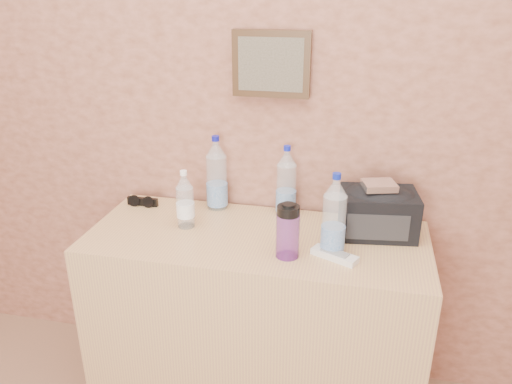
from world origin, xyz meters
The scene contains 11 objects.
picture_frame centered at (0.04, 1.98, 1.40)m, with size 0.30×0.03×0.25m, color #382311, non-canonical shape.
dresser centered at (0.04, 1.71, 0.40)m, with size 1.28×0.53×0.80m, color tan.
pet_large_b centered at (-0.18, 1.93, 0.94)m, with size 0.09×0.09×0.31m.
pet_large_c centered at (0.12, 1.93, 0.93)m, with size 0.08×0.08×0.29m.
pet_large_d centered at (0.33, 1.65, 0.93)m, with size 0.08×0.08×0.30m.
pet_small centered at (-0.24, 1.73, 0.90)m, with size 0.07×0.07×0.23m.
nalgene_bottle centered at (0.18, 1.59, 0.90)m, with size 0.08×0.08×0.20m.
sunglasses centered at (-0.49, 1.88, 0.82)m, with size 0.14×0.05×0.03m, color black, non-canonical shape.
ac_remote centered at (0.34, 1.61, 0.81)m, with size 0.16×0.05×0.02m, color silver.
toiletry_bag centered at (0.48, 1.84, 0.90)m, with size 0.28×0.20×0.19m, color black, non-canonical shape.
foil_packet centered at (0.48, 1.82, 1.00)m, with size 0.12×0.10×0.02m, color silver.
Camera 1 is at (0.41, 0.08, 1.68)m, focal length 35.00 mm.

